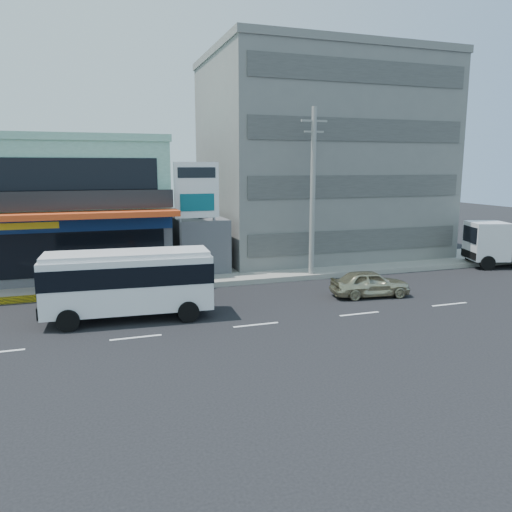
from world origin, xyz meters
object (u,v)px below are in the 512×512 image
(utility_pole_near, at_px, (313,192))
(sedan, at_px, (370,283))
(shop_building, at_px, (63,210))
(satellite_dish, at_px, (199,217))
(billboard, at_px, (197,197))
(concrete_building, at_px, (319,162))
(motorcycle_rider, at_px, (144,283))
(minibus, at_px, (128,279))

(utility_pole_near, xyz_separation_m, sedan, (1.12, -4.78, -4.46))
(shop_building, bearing_deg, sedan, -36.83)
(satellite_dish, xyz_separation_m, sedan, (7.12, -8.38, -2.88))
(billboard, bearing_deg, concrete_building, 28.92)
(shop_building, relative_size, sedan, 3.05)
(shop_building, distance_m, concrete_building, 18.28)
(concrete_building, bearing_deg, shop_building, -176.65)
(billboard, relative_size, sedan, 1.70)
(satellite_dish, distance_m, sedan, 11.37)
(concrete_building, height_order, sedan, concrete_building)
(shop_building, height_order, satellite_dish, shop_building)
(billboard, bearing_deg, motorcycle_rider, -136.12)
(shop_building, bearing_deg, motorcycle_rider, -63.75)
(satellite_dish, distance_m, motorcycle_rider, 7.09)
(shop_building, bearing_deg, concrete_building, 3.35)
(concrete_building, relative_size, motorcycle_rider, 6.36)
(minibus, bearing_deg, satellite_dish, 59.18)
(shop_building, bearing_deg, utility_pole_near, -25.06)
(utility_pole_near, bearing_deg, billboard, 164.52)
(concrete_building, xyz_separation_m, satellite_dish, (-10.00, -4.00, -3.42))
(concrete_building, height_order, minibus, concrete_building)
(minibus, bearing_deg, shop_building, 104.80)
(shop_building, height_order, billboard, shop_building)
(satellite_dish, height_order, minibus, satellite_dish)
(shop_building, height_order, minibus, shop_building)
(motorcycle_rider, bearing_deg, minibus, -107.31)
(satellite_dish, bearing_deg, concrete_building, 21.80)
(concrete_building, xyz_separation_m, minibus, (-15.01, -12.39, -5.20))
(shop_building, height_order, concrete_building, concrete_building)
(motorcycle_rider, bearing_deg, satellite_dish, 52.25)
(billboard, bearing_deg, shop_building, 147.68)
(shop_building, relative_size, satellite_dish, 8.27)
(concrete_building, height_order, motorcycle_rider, concrete_building)
(shop_building, relative_size, minibus, 1.69)
(shop_building, xyz_separation_m, utility_pole_near, (14.00, -6.55, 1.15))
(sedan, xyz_separation_m, motorcycle_rider, (-11.12, 3.22, 0.14))
(concrete_building, relative_size, satellite_dish, 10.67)
(satellite_dish, distance_m, utility_pole_near, 7.17)
(satellite_dish, bearing_deg, utility_pole_near, -30.96)
(shop_building, bearing_deg, satellite_dish, -20.21)
(satellite_dish, bearing_deg, sedan, -49.64)
(shop_building, xyz_separation_m, minibus, (2.99, -11.34, -2.20))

